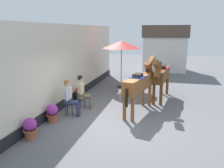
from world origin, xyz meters
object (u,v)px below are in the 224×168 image
seated_visitor_far (83,90)px  cafe_parasol (121,45)px  flower_planter_nearest (30,128)px  seated_visitor_near (70,96)px  flower_planter_inner_near (52,113)px  flower_planter_farthest (80,93)px  spare_stool_white (122,91)px  saddled_horse_near (140,83)px  saddled_horse_far (161,75)px

seated_visitor_far → cafe_parasol: bearing=78.8°
flower_planter_nearest → seated_visitor_near: bearing=79.3°
seated_visitor_near → flower_planter_nearest: size_ratio=2.17×
seated_visitor_near → seated_visitor_far: (0.16, 0.93, 0.00)m
flower_planter_inner_near → flower_planter_nearest: bearing=-91.1°
seated_visitor_near → flower_planter_farthest: bearing=101.2°
seated_visitor_near → cafe_parasol: bearing=79.1°
seated_visitor_near → cafe_parasol: size_ratio=0.54×
cafe_parasol → spare_stool_white: (0.52, -2.42, -1.96)m
flower_planter_inner_near → flower_planter_farthest: size_ratio=1.00×
seated_visitor_far → cafe_parasol: (0.79, 3.97, 1.59)m
seated_visitor_near → flower_planter_inner_near: size_ratio=2.17×
saddled_horse_near → seated_visitor_far: bearing=-175.7°
flower_planter_inner_near → cafe_parasol: (1.30, 5.61, 2.03)m
saddled_horse_far → seated_visitor_near: bearing=-137.2°
seated_visitor_near → spare_stool_white: 2.91m
spare_stool_white → saddled_horse_near: bearing=-54.5°
saddled_horse_far → flower_planter_inner_near: bearing=-134.1°
flower_planter_inner_near → spare_stool_white: flower_planter_inner_near is taller
seated_visitor_far → saddled_horse_near: saddled_horse_near is taller
seated_visitor_near → cafe_parasol: 5.24m
spare_stool_white → seated_visitor_near: bearing=-120.5°
flower_planter_inner_near → saddled_horse_near: bearing=32.8°
saddled_horse_near → flower_planter_nearest: bearing=-132.1°
flower_planter_farthest → spare_stool_white: (1.86, 0.53, 0.07)m
seated_visitor_near → flower_planter_nearest: (-0.38, -2.04, -0.44)m
flower_planter_inner_near → flower_planter_farthest: (-0.03, 2.66, 0.00)m
flower_planter_nearest → flower_planter_farthest: same height
flower_planter_nearest → flower_planter_farthest: 3.99m
flower_planter_nearest → flower_planter_inner_near: same height
saddled_horse_near → saddled_horse_far: bearing=68.1°
seated_visitor_far → flower_planter_inner_near: (-0.52, -1.64, -0.44)m
saddled_horse_near → flower_planter_nearest: size_ratio=4.61×
seated_visitor_near → saddled_horse_near: bearing=24.3°
flower_planter_inner_near → saddled_horse_far: bearing=45.9°
cafe_parasol → flower_planter_inner_near: bearing=-103.1°
saddled_horse_far → spare_stool_white: 1.95m
seated_visitor_near → saddled_horse_near: 2.72m
spare_stool_white → seated_visitor_far: bearing=-130.1°
seated_visitor_far → cafe_parasol: 4.35m
cafe_parasol → saddled_horse_near: bearing=-68.3°
flower_planter_inner_near → cafe_parasol: bearing=76.9°
seated_visitor_far → flower_planter_farthest: bearing=118.2°
seated_visitor_far → flower_planter_farthest: size_ratio=2.17×
saddled_horse_far → spare_stool_white: saddled_horse_far is taller
seated_visitor_far → flower_planter_inner_near: 1.78m
seated_visitor_far → spare_stool_white: seated_visitor_far is taller
flower_planter_inner_near → flower_planter_farthest: 2.66m
seated_visitor_near → saddled_horse_far: (3.20, 2.96, 0.38)m
saddled_horse_far → flower_planter_inner_near: size_ratio=4.67×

